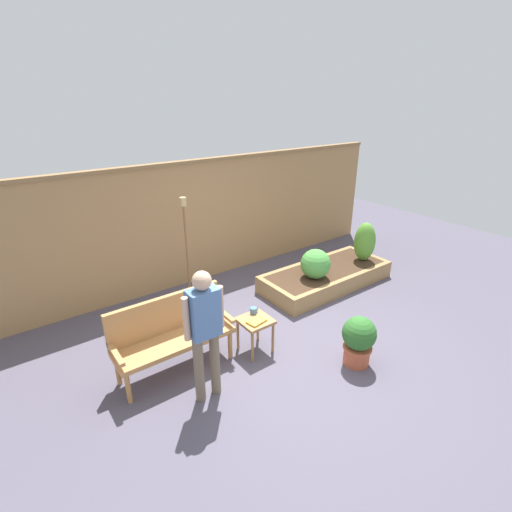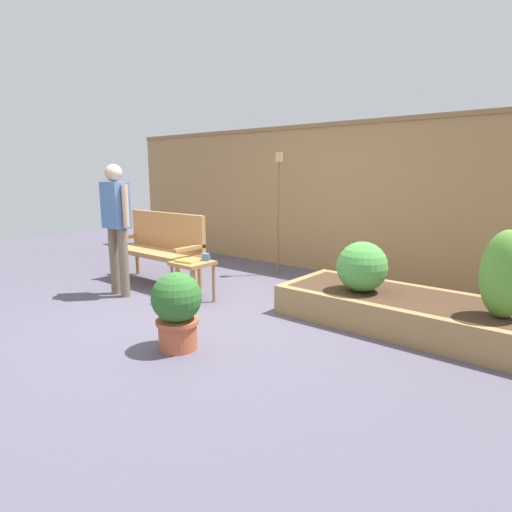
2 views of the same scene
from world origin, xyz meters
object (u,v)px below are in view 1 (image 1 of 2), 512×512
object	(u,v)px
cup_on_table	(254,310)
tiki_torch	(185,232)
book_on_table	(257,321)
side_table	(255,325)
shrub_far_corner	(365,242)
potted_boxwood	(359,339)
garden_bench	(171,329)
shrub_near_bench	(315,264)
person_by_bench	(205,326)

from	to	relation	value
cup_on_table	tiki_torch	world-z (taller)	tiki_torch
book_on_table	side_table	bearing A→B (deg)	58.90
side_table	shrub_far_corner	bearing A→B (deg)	12.78
potted_boxwood	side_table	bearing A→B (deg)	132.09
garden_bench	tiki_torch	xyz separation A→B (m)	(0.93, 1.38, 0.64)
shrub_near_bench	tiki_torch	xyz separation A→B (m)	(-1.81, 1.05, 0.64)
book_on_table	tiki_torch	world-z (taller)	tiki_torch
shrub_near_bench	tiki_torch	size ratio (longest dim) A/B	0.29
shrub_far_corner	person_by_bench	world-z (taller)	person_by_bench
garden_bench	person_by_bench	distance (m)	0.81
garden_bench	book_on_table	distance (m)	1.07
cup_on_table	book_on_table	bearing A→B (deg)	-116.04
shrub_near_bench	tiki_torch	bearing A→B (deg)	149.96
shrub_far_corner	person_by_bench	bearing A→B (deg)	-165.18
garden_bench	shrub_near_bench	xyz separation A→B (m)	(2.74, 0.33, 0.01)
tiki_torch	shrub_near_bench	bearing A→B (deg)	-30.04
book_on_table	shrub_far_corner	distance (m)	3.09
potted_boxwood	tiki_torch	size ratio (longest dim) A/B	0.38
side_table	shrub_far_corner	size ratio (longest dim) A/B	0.66
book_on_table	tiki_torch	xyz separation A→B (m)	(-0.05, 1.78, 0.70)
side_table	shrub_near_bench	xyz separation A→B (m)	(1.73, 0.67, 0.15)
potted_boxwood	shrub_near_bench	world-z (taller)	shrub_near_bench
garden_bench	shrub_near_bench	size ratio (longest dim) A/B	2.88
garden_bench	cup_on_table	world-z (taller)	garden_bench
cup_on_table	tiki_torch	size ratio (longest dim) A/B	0.07
garden_bench	book_on_table	world-z (taller)	garden_bench
shrub_near_bench	shrub_far_corner	size ratio (longest dim) A/B	0.69
potted_boxwood	shrub_far_corner	bearing A→B (deg)	38.09
side_table	tiki_torch	xyz separation A→B (m)	(-0.08, 1.72, 0.79)
garden_bench	book_on_table	bearing A→B (deg)	-22.30
cup_on_table	shrub_far_corner	world-z (taller)	shrub_far_corner
side_table	shrub_far_corner	distance (m)	3.06
garden_bench	side_table	xyz separation A→B (m)	(1.01, -0.35, -0.15)
cup_on_table	shrub_far_corner	xyz separation A→B (m)	(2.90, 0.54, 0.14)
side_table	cup_on_table	world-z (taller)	cup_on_table
potted_boxwood	shrub_near_bench	bearing A→B (deg)	62.43
cup_on_table	book_on_table	world-z (taller)	cup_on_table
side_table	tiki_torch	bearing A→B (deg)	92.55
side_table	potted_boxwood	bearing A→B (deg)	-47.91
garden_bench	shrub_far_corner	bearing A→B (deg)	4.71
book_on_table	potted_boxwood	size ratio (longest dim) A/B	0.35
side_table	shrub_near_bench	world-z (taller)	shrub_near_bench
shrub_near_bench	garden_bench	bearing A→B (deg)	-173.18
side_table	shrub_far_corner	world-z (taller)	shrub_far_corner
garden_bench	shrub_near_bench	distance (m)	2.76
shrub_far_corner	potted_boxwood	bearing A→B (deg)	-141.91
cup_on_table	tiki_torch	distance (m)	1.73
garden_bench	tiki_torch	world-z (taller)	tiki_torch
shrub_near_bench	shrub_far_corner	world-z (taller)	shrub_far_corner
cup_on_table	shrub_near_bench	world-z (taller)	shrub_near_bench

